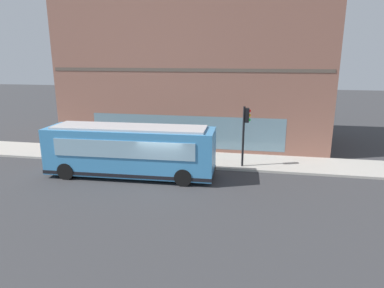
% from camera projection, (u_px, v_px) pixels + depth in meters
% --- Properties ---
extents(ground, '(120.00, 120.00, 0.00)m').
position_uv_depth(ground, '(164.00, 181.00, 19.59)').
color(ground, '#38383A').
extents(sidewalk_curb, '(3.56, 40.00, 0.15)m').
position_uv_depth(sidewalk_curb, '(180.00, 158.00, 23.74)').
color(sidewalk_curb, '#B2ADA3').
rests_on(sidewalk_curb, ground).
extents(building_corner, '(9.18, 20.66, 11.08)m').
position_uv_depth(building_corner, '(196.00, 75.00, 28.39)').
color(building_corner, '#8C5B4C').
rests_on(building_corner, ground).
extents(city_bus_nearside, '(2.88, 10.12, 3.07)m').
position_uv_depth(city_bus_nearside, '(130.00, 151.00, 20.11)').
color(city_bus_nearside, '#3F8CC6').
rests_on(city_bus_nearside, ground).
extents(traffic_light_near_corner, '(0.32, 0.49, 3.88)m').
position_uv_depth(traffic_light_near_corner, '(246.00, 125.00, 21.16)').
color(traffic_light_near_corner, black).
rests_on(traffic_light_near_corner, sidewalk_curb).
extents(fire_hydrant, '(0.35, 0.35, 0.74)m').
position_uv_depth(fire_hydrant, '(155.00, 155.00, 23.06)').
color(fire_hydrant, red).
rests_on(fire_hydrant, sidewalk_curb).
extents(pedestrian_near_building_entrance, '(0.32, 0.32, 1.58)m').
position_uv_depth(pedestrian_near_building_entrance, '(183.00, 147.00, 23.06)').
color(pedestrian_near_building_entrance, gold).
rests_on(pedestrian_near_building_entrance, sidewalk_curb).
extents(pedestrian_walking_along_curb, '(0.32, 0.32, 1.62)m').
position_uv_depth(pedestrian_walking_along_curb, '(93.00, 138.00, 25.50)').
color(pedestrian_walking_along_curb, '#3F8C4C').
rests_on(pedestrian_walking_along_curb, sidewalk_curb).
extents(newspaper_vending_box, '(0.44, 0.43, 0.90)m').
position_uv_depth(newspaper_vending_box, '(135.00, 150.00, 23.97)').
color(newspaper_vending_box, '#BF3F19').
rests_on(newspaper_vending_box, sidewalk_curb).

